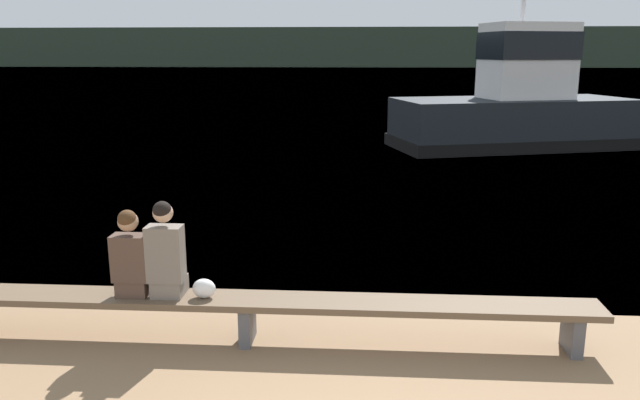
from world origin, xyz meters
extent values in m
plane|color=#5684A3|center=(0.00, 124.54, 0.00)|extent=(240.00, 240.00, 0.00)
cube|color=#2D3D2D|center=(0.00, 128.25, 3.82)|extent=(600.00, 12.00, 7.65)
cube|color=brown|center=(-1.14, 3.59, 0.46)|extent=(7.31, 0.48, 0.07)
cube|color=#515156|center=(2.22, 3.59, 0.21)|extent=(0.12, 0.41, 0.42)
cube|color=#515156|center=(-1.14, 3.59, 0.21)|extent=(0.12, 0.41, 0.42)
cube|color=#4C382D|center=(-2.34, 3.65, 0.58)|extent=(0.32, 0.35, 0.18)
cube|color=#4C382D|center=(-2.34, 3.57, 0.91)|extent=(0.37, 0.22, 0.49)
sphere|color=tan|center=(-2.34, 3.57, 1.31)|extent=(0.21, 0.21, 0.21)
sphere|color=#472D19|center=(-2.34, 3.56, 1.33)|extent=(0.20, 0.20, 0.20)
cube|color=#70665B|center=(-1.97, 3.65, 0.58)|extent=(0.32, 0.35, 0.18)
cube|color=#70665B|center=(-1.97, 3.57, 0.96)|extent=(0.37, 0.22, 0.59)
sphere|color=tan|center=(-1.97, 3.57, 1.41)|extent=(0.21, 0.21, 0.21)
sphere|color=black|center=(-1.97, 3.56, 1.43)|extent=(0.19, 0.19, 0.19)
ellipsoid|color=white|center=(-1.58, 3.58, 0.59)|extent=(0.24, 0.17, 0.21)
cube|color=black|center=(4.83, 17.89, 0.77)|extent=(7.90, 4.86, 1.55)
cube|color=black|center=(4.83, 17.89, 0.19)|extent=(8.07, 5.02, 0.37)
cube|color=silver|center=(5.19, 17.99, 2.71)|extent=(2.97, 2.40, 2.32)
cube|color=black|center=(5.19, 17.99, 3.17)|extent=(3.03, 2.47, 0.84)
camera|label=1|loc=(0.04, -2.44, 3.00)|focal=35.00mm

